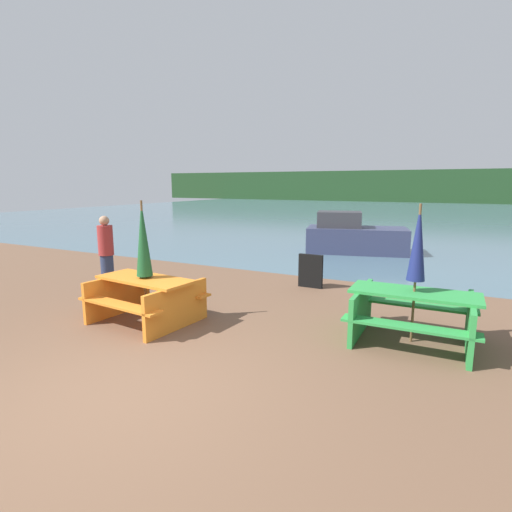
# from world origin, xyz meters

# --- Properties ---
(ground_plane) EXTENTS (60.00, 60.00, 0.00)m
(ground_plane) POSITION_xyz_m (0.00, 0.00, 0.00)
(ground_plane) COLOR brown
(water) EXTENTS (60.00, 50.00, 0.00)m
(water) POSITION_xyz_m (0.00, 31.34, -0.00)
(water) COLOR slate
(water) RESTS_ON ground_plane
(far_treeline) EXTENTS (80.00, 1.60, 4.00)m
(far_treeline) POSITION_xyz_m (0.00, 51.34, 2.00)
(far_treeline) COLOR #1E3D1E
(far_treeline) RESTS_ON water
(picnic_table_orange) EXTENTS (1.81, 1.53, 0.75)m
(picnic_table_orange) POSITION_xyz_m (-1.38, 2.01, 0.45)
(picnic_table_orange) COLOR orange
(picnic_table_orange) RESTS_ON ground_plane
(picnic_table_green) EXTENTS (1.79, 1.40, 0.76)m
(picnic_table_green) POSITION_xyz_m (2.71, 3.10, 0.46)
(picnic_table_green) COLOR green
(picnic_table_green) RESTS_ON ground_plane
(umbrella_navy) EXTENTS (0.26, 0.26, 2.02)m
(umbrella_navy) POSITION_xyz_m (2.71, 3.10, 1.46)
(umbrella_navy) COLOR brown
(umbrella_navy) RESTS_ON ground_plane
(umbrella_darkgreen) EXTENTS (0.27, 0.27, 2.03)m
(umbrella_darkgreen) POSITION_xyz_m (-1.38, 2.01, 1.40)
(umbrella_darkgreen) COLOR brown
(umbrella_darkgreen) RESTS_ON ground_plane
(boat) EXTENTS (3.53, 2.27, 1.37)m
(boat) POSITION_xyz_m (0.05, 10.50, 0.53)
(boat) COLOR #333856
(boat) RESTS_ON water
(person) EXTENTS (0.32, 0.32, 1.61)m
(person) POSITION_xyz_m (-3.62, 3.25, 0.81)
(person) COLOR #283351
(person) RESTS_ON ground_plane
(signboard) EXTENTS (0.55, 0.08, 0.75)m
(signboard) POSITION_xyz_m (0.33, 5.39, 0.38)
(signboard) COLOR black
(signboard) RESTS_ON ground_plane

